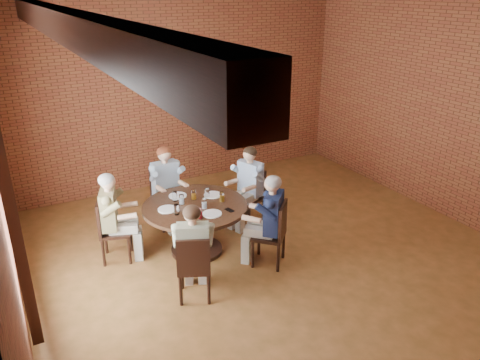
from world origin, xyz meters
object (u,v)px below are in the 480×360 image
diner_b (167,188)px  chair_d (194,266)px  chair_e (275,232)px  chair_a (251,194)px  diner_d (194,252)px  chair_b (166,195)px  smartphone (229,210)px  diner_e (269,221)px  diner_c (114,218)px  dining_table (196,219)px  diner_a (248,187)px  chair_c (109,228)px

diner_b → chair_d: size_ratio=1.46×
chair_d → chair_e: size_ratio=0.98×
chair_a → diner_d: size_ratio=0.72×
chair_b → smartphone: (0.41, -1.43, 0.25)m
diner_e → smartphone: diner_e is taller
diner_b → diner_c: bearing=-152.3°
dining_table → diner_d: size_ratio=1.16×
diner_e → smartphone: size_ratio=9.68×
diner_a → diner_e: bearing=-35.9°
diner_e → chair_d: bearing=-32.1°
diner_c → diner_e: 2.12m
chair_e → diner_c: bearing=-77.2°
chair_a → diner_c: (-2.21, -0.07, 0.15)m
chair_e → diner_e: 0.17m
chair_a → diner_a: 0.17m
dining_table → diner_e: diner_e is taller
diner_c → diner_e: (1.81, -1.10, 0.01)m
dining_table → diner_b: 0.97m
chair_b → chair_d: size_ratio=1.03×
diner_e → chair_c: bearing=-76.2°
diner_a → smartphone: (-0.73, -0.78, 0.11)m
diner_c → chair_d: diner_c is taller
chair_d → diner_e: size_ratio=0.69×
chair_a → diner_b: size_ratio=0.70×
diner_e → smartphone: bearing=-86.8°
diner_c → chair_d: bearing=-138.6°
chair_a → diner_d: diner_d is taller
smartphone → dining_table: bearing=117.9°
diner_a → smartphone: size_ratio=9.58×
dining_table → diner_a: 1.15m
chair_b → chair_e: chair_b is taller
diner_d → smartphone: size_ratio=9.38×
chair_c → diner_e: size_ratio=0.70×
chair_a → diner_d: (-1.59, -1.39, 0.13)m
dining_table → chair_b: size_ratio=1.59×
chair_b → diner_d: diner_d is taller
diner_b → chair_e: size_ratio=1.42×
diner_a → dining_table: bearing=-90.0°
chair_e → smartphone: size_ratio=6.83×
chair_a → diner_b: bearing=-134.0°
diner_a → diner_b: bearing=-136.6°
chair_a → diner_e: size_ratio=0.70×
dining_table → chair_a: (1.15, 0.42, -0.03)m
dining_table → chair_e: size_ratio=1.59×
diner_c → diner_e: size_ratio=0.99×
chair_a → diner_e: diner_e is taller
chair_a → diner_d: bearing=-69.1°
chair_a → diner_c: bearing=-108.5°
dining_table → smartphone: (0.35, -0.38, 0.23)m
diner_c → diner_e: bearing=-102.7°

